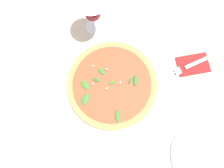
{
  "coord_description": "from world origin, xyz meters",
  "views": [
    {
      "loc": [
        0.02,
        0.19,
        0.73
      ],
      "look_at": [
        0.03,
        0.04,
        0.03
      ],
      "focal_mm": 35.0,
      "sensor_mm": 36.0,
      "label": 1
    }
  ],
  "objects_px": {
    "wine_glass": "(92,9)",
    "side_plate_white": "(203,155)",
    "pizza_arugula_main": "(112,85)",
    "fork": "(192,65)"
  },
  "relations": [
    {
      "from": "wine_glass",
      "to": "side_plate_white",
      "type": "xyz_separation_m",
      "value": [
        -0.38,
        0.43,
        -0.11
      ]
    },
    {
      "from": "wine_glass",
      "to": "side_plate_white",
      "type": "relative_size",
      "value": 0.77
    },
    {
      "from": "pizza_arugula_main",
      "to": "side_plate_white",
      "type": "bearing_deg",
      "value": 144.94
    },
    {
      "from": "fork",
      "to": "side_plate_white",
      "type": "bearing_deg",
      "value": 68.02
    },
    {
      "from": "wine_glass",
      "to": "fork",
      "type": "distance_m",
      "value": 0.38
    },
    {
      "from": "pizza_arugula_main",
      "to": "wine_glass",
      "type": "distance_m",
      "value": 0.25
    },
    {
      "from": "pizza_arugula_main",
      "to": "wine_glass",
      "type": "relative_size",
      "value": 2.04
    },
    {
      "from": "pizza_arugula_main",
      "to": "wine_glass",
      "type": "height_order",
      "value": "wine_glass"
    },
    {
      "from": "wine_glass",
      "to": "fork",
      "type": "height_order",
      "value": "wine_glass"
    },
    {
      "from": "pizza_arugula_main",
      "to": "fork",
      "type": "bearing_deg",
      "value": -162.13
    }
  ]
}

